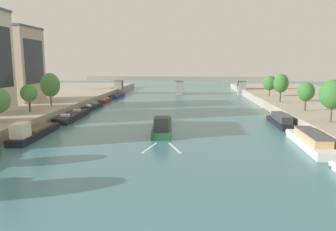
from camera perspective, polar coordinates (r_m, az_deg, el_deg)
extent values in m
cube|color=#235633|center=(58.64, -0.98, -2.02)|extent=(4.04, 16.92, 1.06)
cube|color=#235633|center=(67.21, -0.74, -0.47)|extent=(3.05, 1.39, 0.90)
cube|color=#235633|center=(58.53, -0.98, -1.48)|extent=(4.10, 16.93, 0.06)
cube|color=#38383D|center=(52.72, -1.18, -1.46)|extent=(2.53, 3.48, 2.15)
cube|color=black|center=(54.32, -1.12, -0.79)|extent=(1.88, 0.13, 0.60)
cube|color=brown|center=(60.14, -0.93, -0.99)|extent=(2.92, 8.84, 0.36)
cylinder|color=#232328|center=(53.47, -0.65, -1.88)|extent=(0.07, 0.07, 1.10)
cube|color=silver|center=(46.33, 1.21, -5.74)|extent=(2.30, 5.79, 0.03)
cube|color=silver|center=(46.45, -3.26, -5.71)|extent=(1.69, 5.93, 0.03)
cube|color=black|center=(57.22, -22.35, -3.03)|extent=(3.28, 14.40, 1.02)
cube|color=black|center=(63.98, -19.66, -1.54)|extent=(2.62, 1.32, 0.87)
cube|color=black|center=(57.12, -22.39, -2.50)|extent=(3.33, 14.40, 0.06)
cube|color=beige|center=(52.60, -24.60, -2.37)|extent=(2.15, 2.94, 2.17)
cube|color=black|center=(53.81, -23.95, -1.73)|extent=(1.63, 0.09, 0.61)
cube|color=brown|center=(58.36, -21.83, -2.02)|extent=(2.41, 7.52, 0.36)
cylinder|color=#232328|center=(53.03, -23.89, -2.83)|extent=(0.07, 0.07, 1.10)
cube|color=black|center=(72.73, -16.54, -0.14)|extent=(3.44, 14.92, 1.21)
cube|color=black|center=(80.01, -14.72, 0.85)|extent=(3.01, 1.31, 0.97)
cube|color=black|center=(72.63, -16.56, 0.35)|extent=(3.50, 14.92, 0.06)
cube|color=white|center=(75.66, -15.76, 0.91)|extent=(1.59, 0.93, 0.40)
cube|color=white|center=(68.73, -17.71, 0.04)|extent=(1.75, 1.13, 0.48)
cylinder|color=#232328|center=(68.25, -17.44, 0.25)|extent=(0.07, 0.07, 1.10)
cube|color=black|center=(87.39, -13.18, 1.47)|extent=(2.52, 10.39, 1.06)
cube|color=black|center=(92.56, -12.08, 2.00)|extent=(2.12, 1.29, 0.89)
cube|color=black|center=(87.32, -13.19, 1.84)|extent=(2.57, 10.39, 0.06)
cube|color=#9EBCD6|center=(89.42, -12.73, 2.17)|extent=(1.12, 0.93, 0.40)
cube|color=#9EBCD6|center=(84.58, -13.83, 1.76)|extent=(1.24, 1.14, 0.48)
cylinder|color=#232328|center=(84.24, -13.68, 1.95)|extent=(0.07, 0.07, 1.10)
cube|color=maroon|center=(100.84, -10.99, 2.53)|extent=(2.15, 9.32, 0.94)
cube|color=maroon|center=(105.65, -10.34, 2.90)|extent=(1.94, 1.23, 0.83)
cube|color=maroon|center=(100.78, -11.00, 2.81)|extent=(2.19, 9.32, 0.06)
cube|color=tan|center=(102.73, -10.73, 3.06)|extent=(1.02, 0.91, 0.40)
cube|color=tan|center=(98.25, -11.37, 2.79)|extent=(1.13, 1.12, 0.48)
cylinder|color=#232328|center=(97.96, -11.23, 2.96)|extent=(0.07, 0.07, 1.10)
cube|color=#1E284C|center=(115.69, -9.02, 3.45)|extent=(2.98, 13.51, 1.01)
cube|color=#1E284C|center=(122.56, -8.25, 3.83)|extent=(2.73, 1.24, 0.87)
cube|color=#1E284C|center=(115.64, -9.02, 3.71)|extent=(3.04, 13.51, 0.06)
cube|color=#38383D|center=(118.49, -8.70, 3.96)|extent=(1.44, 0.91, 0.40)
cube|color=#38383D|center=(111.96, -9.47, 3.66)|extent=(1.58, 1.11, 0.48)
cylinder|color=#232328|center=(111.57, -9.30, 3.80)|extent=(0.07, 0.07, 1.10)
cube|color=silver|center=(51.11, 23.74, -4.52)|extent=(3.43, 14.96, 1.04)
cube|color=silver|center=(58.36, 21.45, -2.63)|extent=(2.79, 1.32, 0.89)
cube|color=silver|center=(50.99, 23.78, -3.92)|extent=(3.49, 14.96, 0.06)
cube|color=tan|center=(50.17, 24.08, -3.44)|extent=(2.72, 9.59, 1.15)
cube|color=#4C4C51|center=(50.05, 24.12, -2.75)|extent=(2.90, 9.89, 0.08)
cylinder|color=#232328|center=(46.89, 25.97, -4.45)|extent=(0.07, 0.07, 1.10)
cube|color=black|center=(66.60, 19.21, -1.25)|extent=(2.54, 11.99, 0.91)
cube|color=black|center=(72.63, 17.93, -0.27)|extent=(2.38, 1.21, 0.82)
cube|color=black|center=(66.52, 19.23, -0.83)|extent=(2.59, 12.00, 0.06)
cube|color=#38383D|center=(65.84, 19.40, -0.36)|extent=(2.08, 7.68, 1.25)
cube|color=#4C4C51|center=(65.74, 19.43, 0.21)|extent=(2.23, 7.91, 0.08)
cylinder|color=#232328|center=(63.11, 20.43, -0.89)|extent=(0.07, 0.07, 1.10)
cylinder|color=brown|center=(71.19, -23.21, 1.74)|extent=(0.38, 0.38, 2.88)
ellipsoid|color=#4C8942|center=(70.94, -23.33, 3.65)|extent=(3.27, 3.27, 3.46)
cylinder|color=brown|center=(80.89, -19.95, 2.87)|extent=(0.30, 0.30, 3.20)
ellipsoid|color=#4C8942|center=(80.63, -20.07, 5.08)|extent=(4.45, 4.45, 5.57)
cylinder|color=brown|center=(60.29, 26.84, 0.50)|extent=(0.28, 0.28, 3.39)
ellipsoid|color=#387533|center=(59.95, 27.05, 3.35)|extent=(4.23, 4.23, 4.81)
cylinder|color=brown|center=(72.82, 23.05, 1.92)|extent=(0.38, 0.38, 2.94)
ellipsoid|color=#387533|center=(72.57, 23.18, 3.90)|extent=(3.39, 3.39, 3.84)
cylinder|color=brown|center=(86.88, 19.19, 3.41)|extent=(0.39, 0.39, 3.49)
ellipsoid|color=#387533|center=(86.65, 19.30, 5.40)|extent=(3.71, 3.71, 4.70)
cylinder|color=brown|center=(101.01, 17.46, 4.04)|extent=(0.32, 0.32, 2.78)
ellipsoid|color=#387533|center=(100.83, 17.53, 5.49)|extent=(3.88, 3.88, 4.28)
cube|color=#232833|center=(71.63, -27.41, 9.14)|extent=(0.04, 7.95, 11.95)
cube|color=#B2A38E|center=(92.26, -25.39, 7.99)|extent=(10.35, 12.37, 18.42)
cube|color=#4C515B|center=(92.68, -25.81, 13.84)|extent=(10.66, 12.74, 0.50)
cube|color=#232833|center=(89.85, -22.51, 8.76)|extent=(0.04, 9.90, 11.05)
cube|color=gray|center=(124.49, 2.07, 6.34)|extent=(71.25, 4.40, 0.60)
cube|color=gray|center=(122.45, 2.04, 6.64)|extent=(71.25, 0.30, 0.90)
cube|color=gray|center=(126.45, 2.10, 6.72)|extent=(71.25, 0.30, 0.90)
cube|color=gray|center=(127.65, -8.64, 4.97)|extent=(2.80, 3.60, 5.36)
cube|color=gray|center=(124.67, 2.06, 4.97)|extent=(2.80, 3.60, 5.36)
cube|color=gray|center=(126.13, 12.89, 4.79)|extent=(2.80, 3.60, 5.36)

